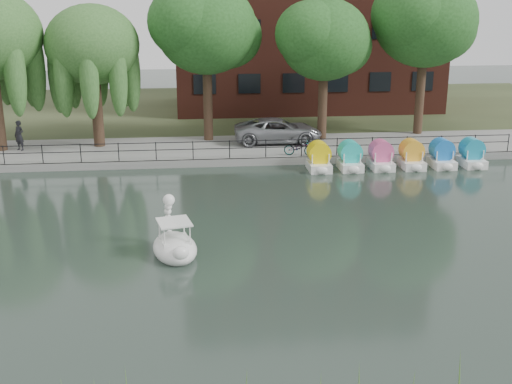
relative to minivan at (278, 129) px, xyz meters
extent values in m
plane|color=#36453E|center=(-3.17, -16.80, -1.24)|extent=(120.00, 120.00, 0.00)
cube|color=gray|center=(-3.17, -0.80, -1.04)|extent=(40.00, 6.00, 0.40)
cube|color=gray|center=(-3.17, -3.75, -1.04)|extent=(40.00, 0.25, 0.40)
cube|color=#47512D|center=(-3.17, 13.20, -1.06)|extent=(60.00, 22.00, 0.36)
cylinder|color=black|center=(-3.17, -3.55, 0.11)|extent=(32.00, 0.04, 0.04)
cylinder|color=black|center=(-3.17, -3.55, -0.29)|extent=(32.00, 0.04, 0.04)
cylinder|color=black|center=(-3.17, -3.55, -0.34)|extent=(0.05, 0.05, 1.00)
cylinder|color=#473323|center=(-10.67, 0.20, 1.06)|extent=(0.60, 0.60, 3.80)
ellipsoid|color=#4F863D|center=(-10.67, 0.20, 5.05)|extent=(5.32, 5.32, 4.52)
cylinder|color=#473323|center=(-4.17, 1.20, 1.41)|extent=(0.60, 0.60, 4.50)
ellipsoid|color=#31742C|center=(-4.17, 1.20, 5.86)|extent=(6.00, 6.00, 5.10)
cylinder|color=#473323|center=(2.83, 0.70, 1.18)|extent=(0.60, 0.60, 4.05)
ellipsoid|color=#31742C|center=(2.83, 0.70, 5.19)|extent=(5.40, 5.40, 4.59)
cylinder|color=#473323|center=(9.33, 1.70, 1.52)|extent=(0.60, 0.60, 4.72)
ellipsoid|color=#31742C|center=(9.33, 1.70, 6.19)|extent=(6.30, 6.30, 5.36)
imported|color=gray|center=(0.00, 0.00, 0.00)|extent=(2.89, 6.10, 1.68)
imported|color=gray|center=(0.74, -3.34, -0.34)|extent=(1.02, 1.82, 1.00)
imported|color=black|center=(-15.07, -0.46, 0.15)|extent=(0.86, 0.79, 1.98)
ellipsoid|color=white|center=(-5.96, -16.04, -0.97)|extent=(2.03, 2.73, 0.55)
cube|color=white|center=(-5.94, -16.13, -0.70)|extent=(1.21, 1.28, 0.27)
cube|color=white|center=(-5.95, -16.09, 0.06)|extent=(1.37, 1.44, 0.05)
ellipsoid|color=white|center=(-5.73, -17.07, -0.74)|extent=(0.65, 0.56, 0.51)
sphere|color=white|center=(-6.13, -15.24, 0.62)|extent=(0.44, 0.44, 0.44)
cone|color=black|center=(-6.19, -14.96, 0.60)|extent=(0.23, 0.27, 0.18)
cylinder|color=yellow|center=(-6.16, -15.08, 0.60)|extent=(0.25, 0.14, 0.24)
cube|color=white|center=(1.51, -5.13, -1.02)|extent=(1.15, 1.70, 0.44)
cylinder|color=yellow|center=(1.51, -5.03, -0.29)|extent=(0.90, 1.20, 0.90)
cube|color=white|center=(3.21, -5.13, -1.02)|extent=(1.15, 1.70, 0.44)
cylinder|color=#22B9B0|center=(3.21, -5.03, -0.29)|extent=(0.90, 1.20, 0.90)
cube|color=white|center=(4.91, -5.13, -1.02)|extent=(1.15, 1.70, 0.44)
cylinder|color=#D64F8A|center=(4.91, -5.03, -0.29)|extent=(0.90, 1.20, 0.90)
cube|color=white|center=(6.61, -5.13, -1.02)|extent=(1.15, 1.70, 0.44)
cylinder|color=gold|center=(6.61, -5.03, -0.29)|extent=(0.90, 1.20, 0.90)
cube|color=white|center=(8.31, -5.13, -1.02)|extent=(1.15, 1.70, 0.44)
cylinder|color=blue|center=(8.31, -5.03, -0.29)|extent=(0.90, 1.20, 0.90)
cube|color=white|center=(10.01, -5.13, -1.02)|extent=(1.15, 1.70, 0.44)
cylinder|color=teal|center=(10.01, -5.03, -0.29)|extent=(0.90, 1.20, 0.90)
camera|label=1|loc=(-5.25, -37.74, 7.90)|focal=45.00mm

